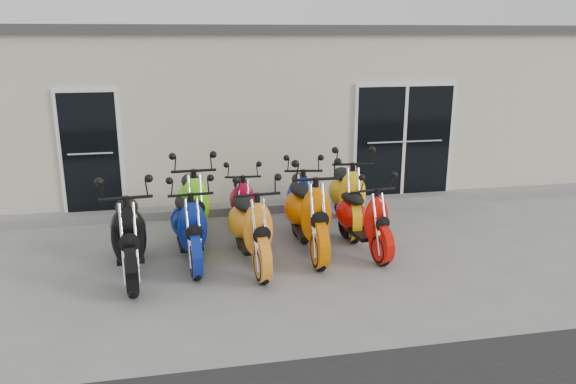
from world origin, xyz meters
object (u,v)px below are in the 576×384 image
scooter_back_red (242,195)px  scooter_front_black (128,222)px  scooter_front_orange_a (250,217)px  scooter_back_yellow (347,185)px  scooter_front_red (363,209)px  scooter_front_orange_b (308,203)px  scooter_back_blue (301,190)px  scooter_back_green (193,193)px  scooter_front_blue (188,216)px

scooter_back_red → scooter_front_black: bearing=-136.0°
scooter_front_orange_a → scooter_back_yellow: 2.19m
scooter_front_red → scooter_back_yellow: scooter_back_yellow is taller
scooter_front_orange_b → scooter_front_red: size_ratio=1.18×
scooter_back_blue → scooter_back_red: bearing=-174.6°
scooter_front_black → scooter_back_green: scooter_back_green is taller
scooter_front_orange_b → scooter_front_black: bearing=-172.0°
scooter_front_black → scooter_back_green: size_ratio=0.99×
scooter_front_black → scooter_front_orange_b: scooter_front_orange_b is taller
scooter_back_green → scooter_back_red: scooter_back_green is taller
scooter_back_yellow → scooter_back_red: bearing=-177.1°
scooter_front_orange_a → scooter_front_orange_b: (0.91, 0.33, 0.06)m
scooter_back_red → scooter_back_yellow: size_ratio=0.86×
scooter_front_black → scooter_back_red: size_ratio=1.17×
scooter_front_orange_b → scooter_back_blue: bearing=82.6°
scooter_front_blue → scooter_front_orange_b: 1.76m
scooter_front_blue → scooter_front_red: 2.59m
scooter_back_green → scooter_back_yellow: (2.55, 0.01, -0.01)m
scooter_front_blue → scooter_front_red: (2.59, -0.07, -0.04)m
scooter_front_orange_b → scooter_front_red: scooter_front_orange_b is taller
scooter_front_orange_a → scooter_front_black: bearing=175.9°
scooter_front_red → scooter_back_red: size_ratio=1.01×
scooter_front_black → scooter_front_blue: scooter_front_black is taller
scooter_front_blue → scooter_back_green: bearing=78.6°
scooter_front_black → scooter_back_red: (1.71, 1.42, -0.11)m
scooter_front_orange_a → scooter_back_green: bearing=116.2°
scooter_front_black → scooter_front_red: size_ratio=1.15×
scooter_front_red → scooter_back_blue: (-0.70, 1.11, 0.03)m
scooter_back_blue → scooter_back_green: bearing=-168.0°
scooter_front_red → scooter_front_blue: bearing=170.8°
scooter_back_red → scooter_back_blue: size_ratio=0.94×
scooter_front_orange_b → scooter_back_green: size_ratio=1.01×
scooter_back_yellow → scooter_back_green: bearing=-172.1°
scooter_front_blue → scooter_front_orange_a: size_ratio=0.97×
scooter_front_blue → scooter_front_orange_b: (1.76, 0.05, 0.08)m
scooter_front_black → scooter_front_blue: (0.81, 0.32, -0.06)m
scooter_front_orange_a → scooter_back_red: 1.39m
scooter_front_red → scooter_front_orange_a: bearing=179.4°
scooter_front_black → scooter_back_yellow: scooter_front_black is taller
scooter_back_green → scooter_back_red: size_ratio=1.18×
scooter_back_green → scooter_front_red: bearing=-23.8°
scooter_front_red → scooter_back_red: (-1.68, 1.17, -0.01)m
scooter_back_blue → scooter_front_black: bearing=-144.4°
scooter_front_orange_b → scooter_back_blue: size_ratio=1.12×
scooter_front_orange_a → scooter_back_blue: (1.03, 1.32, -0.02)m
scooter_front_black → scooter_front_orange_a: bearing=-4.3°
scooter_front_red → scooter_back_red: 2.05m
scooter_back_green → scooter_back_yellow: bearing=-1.3°
scooter_front_blue → scooter_back_yellow: (2.65, 0.96, 0.06)m
scooter_front_orange_a → scooter_front_red: bearing=1.7°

